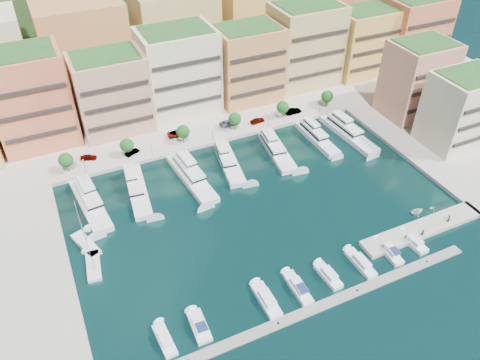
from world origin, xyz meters
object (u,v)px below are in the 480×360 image
Objects in this scene: tree_4 at (283,107)px; cruiser_3 at (267,300)px; cruiser_1 at (199,327)px; cruiser_8 at (413,242)px; cruiser_4 at (298,288)px; tender_3 at (432,208)px; lamppost_0 at (84,164)px; yacht_4 at (275,149)px; cruiser_5 at (328,276)px; cruiser_6 at (361,263)px; car_4 at (257,120)px; yacht_2 at (190,174)px; lamppost_1 at (151,147)px; cruiser_7 at (390,252)px; car_0 at (88,157)px; tree_1 at (127,145)px; tree_3 at (235,119)px; yacht_3 at (228,160)px; yacht_0 at (89,201)px; car_2 at (177,133)px; yacht_6 at (347,131)px; person_0 at (423,232)px; sailboat_2 at (86,245)px; tender_2 at (418,211)px; yacht_1 at (137,188)px; car_1 at (132,152)px; lamppost_3 at (269,118)px; car_3 at (229,123)px; tree_2 at (183,132)px; tree_5 at (327,96)px; cruiser_0 at (165,340)px; person_1 at (448,218)px; tree_0 at (66,160)px; yacht_5 at (316,136)px; car_5 at (293,111)px.

tree_4 reaches higher than cruiser_3.
cruiser_1 reaches higher than cruiser_8.
tender_3 is (41.61, 7.17, -0.13)m from cruiser_4.
lamppost_0 is 87.85m from tender_3.
cruiser_5 is at bearing -104.51° from yacht_4.
car_4 is (5.10, 58.88, 1.24)m from cruiser_6.
yacht_2 is 56.63m from cruiser_8.
lamppost_1 is 66.73m from cruiser_7.
car_0 is at bearing 176.80° from tree_4.
tree_3 is at bearing 0.00° from tree_1.
yacht_0 is at bearing -178.54° from yacht_3.
yacht_2 is 5.32× the size of car_0.
car_2 is at bearing 34.33° from lamppost_1.
yacht_6 is 12.08× the size of person_0.
sailboat_2 is 77.38m from tender_2.
yacht_4 is at bearing 2.28° from yacht_2.
yacht_1 is at bearing -163.97° from tree_4.
car_1 is (-60.33, 15.57, 0.48)m from yacht_6.
lamppost_3 is 11.99m from car_3.
tender_2 is at bearing -27.06° from yacht_0.
tree_4 reaches higher than car_1.
tree_5 is (48.00, 0.00, 0.00)m from tree_2.
cruiser_4 is at bearing 73.46° from person_0.
cruiser_3 is (12.34, -58.10, -4.20)m from tree_1.
yacht_0 is 0.95× the size of yacht_2.
yacht_0 is 2.48× the size of cruiser_3.
cruiser_0 is 1.79× the size of car_1.
cruiser_0 is at bearing -2.14° from person_1.
cruiser_1 is 58.88m from car_1.
car_4 is at bearing 0.81° from tree_0.
tree_3 is 36.77m from yacht_1.
tree_5 is 0.78× the size of cruiser_1.
person_1 reaches higher than cruiser_3.
car_4 is at bearing 98.82° from cruiser_8.
tender_2 is at bearing -34.59° from tree_0.
tree_3 is 44.07m from lamppost_0.
car_3 is (19.13, 61.18, 1.31)m from cruiser_3.
person_0 is (62.03, -60.74, 0.21)m from car_0.
car_3 is (7.74, 16.52, 0.65)m from yacht_3.
yacht_5 is 48.07m from cruiser_6.
yacht_6 is (45.52, -14.86, -3.53)m from tree_2.
cruiser_1 reaches higher than cruiser_0.
car_3 is at bearing -67.64° from person_1.
person_0 is at bearing -47.95° from tree_1.
tree_2 reaches higher than yacht_1.
tree_4 is 1.35× the size of lamppost_0.
car_5 is at bearing 87.79° from yacht_5.
yacht_1 is 15.27m from car_1.
cruiser_5 is at bearing -86.17° from yacht_3.
yacht_5 is at bearing -109.95° from car_2.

